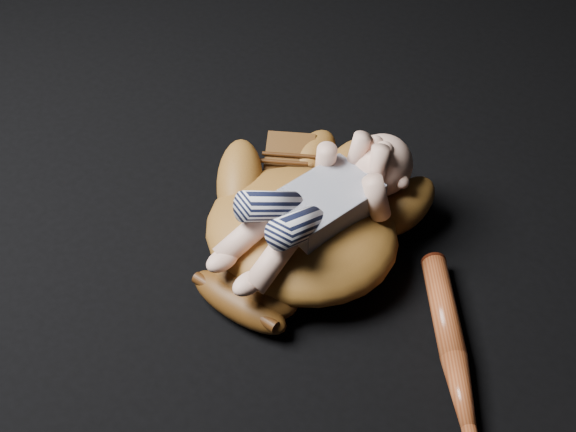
# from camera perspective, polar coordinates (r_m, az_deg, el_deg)

# --- Properties ---
(baseball_glove) EXTENTS (0.38, 0.43, 0.13)m
(baseball_glove) POSITION_cam_1_polar(r_m,az_deg,el_deg) (1.21, 0.96, -0.67)
(baseball_glove) COLOR brown
(baseball_glove) RESTS_ON ground
(newborn_baby) EXTENTS (0.23, 0.38, 0.15)m
(newborn_baby) POSITION_cam_1_polar(r_m,az_deg,el_deg) (1.16, 1.58, 0.80)
(newborn_baby) COLOR #E1AA91
(newborn_baby) RESTS_ON baseball_glove
(baseball_bat) EXTENTS (0.28, 0.34, 0.04)m
(baseball_bat) POSITION_cam_1_polar(r_m,az_deg,el_deg) (1.11, 11.93, -10.82)
(baseball_bat) COLOR brown
(baseball_bat) RESTS_ON ground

